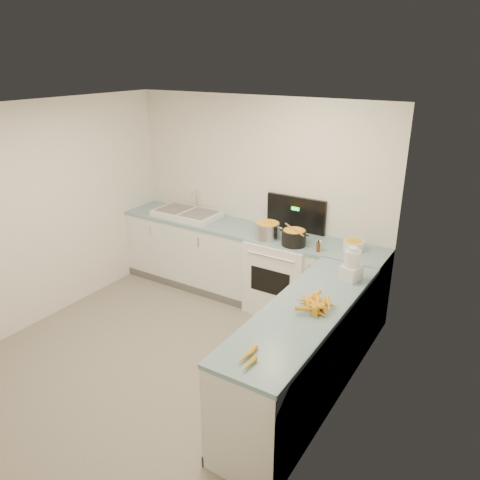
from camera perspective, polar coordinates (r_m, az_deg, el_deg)
The scene contains 19 objects.
floor at distance 5.00m, azimuth -9.96°, elevation -14.61°, with size 3.50×4.00×0.00m, color gray, non-canonical shape.
ceiling at distance 4.08m, azimuth -12.28°, elevation 15.13°, with size 3.50×4.00×0.00m, color white, non-canonical shape.
wall_back at distance 5.91m, azimuth 2.16°, elevation 5.10°, with size 3.50×2.50×0.00m, color white, non-canonical shape.
wall_left at distance 5.67m, azimuth -24.20°, elevation 2.45°, with size 4.00×2.50×0.00m, color white, non-canonical shape.
wall_right at distance 3.53m, azimuth 10.65°, elevation -7.15°, with size 4.00×2.50×0.00m, color white, non-canonical shape.
counter_back at distance 5.94m, azimuth 0.61°, elevation -2.83°, with size 3.50×0.62×0.94m.
counter_right at distance 4.27m, azimuth 7.64°, elevation -13.71°, with size 0.62×2.20×0.94m.
stove at distance 5.69m, azimuth 5.28°, elevation -4.05°, with size 0.76×0.65×1.36m.
sink at distance 6.24m, azimuth -6.45°, elevation 3.25°, with size 0.86×0.52×0.31m.
steel_pot at distance 5.42m, azimuth 3.38°, elevation 1.03°, with size 0.29×0.29×0.21m, color silver.
black_pot at distance 5.26m, azimuth 6.58°, elevation 0.18°, with size 0.27×0.27×0.20m, color black.
wooden_spoon at distance 5.22m, azimuth 6.63°, elevation 1.28°, with size 0.02×0.02×0.43m, color #AD7A47.
mixing_bowl at distance 5.25m, azimuth 13.65°, elevation -0.66°, with size 0.22×0.22×0.10m, color white.
extract_bottle at distance 5.13m, azimuth 9.51°, elevation -0.86°, with size 0.04×0.04×0.11m, color #593319.
spice_jar at distance 5.15m, azimuth 9.61°, elevation -0.81°, with size 0.06×0.06×0.10m, color #E5B266.
food_processor at distance 4.53m, azimuth 13.44°, elevation -3.07°, with size 0.20×0.22×0.33m.
carrot_pile at distance 4.01m, azimuth 9.16°, elevation -7.79°, with size 0.36×0.38×0.09m.
peeled_carrots at distance 3.37m, azimuth 0.97°, elevation -14.13°, with size 0.11×0.29×0.04m.
peelings at distance 6.35m, azimuth -7.84°, elevation 3.91°, with size 0.23×0.24×0.01m.
Camera 1 is at (2.81, -2.92, 2.92)m, focal length 35.00 mm.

